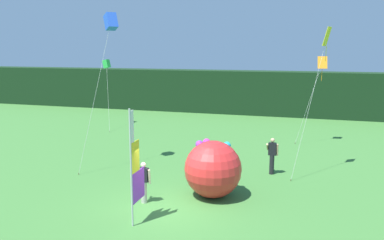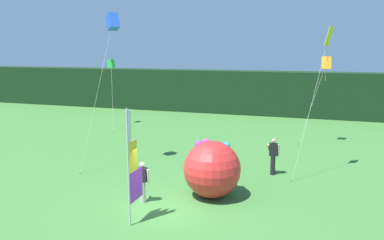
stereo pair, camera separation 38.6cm
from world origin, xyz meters
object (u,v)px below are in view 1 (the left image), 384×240
(kite_yellow_diamond_0, at_px, (325,43))
(person_near_banner, at_px, (272,155))
(kite_blue_box_3, at_px, (111,22))
(inflatable_balloon, at_px, (213,169))
(kite_green_box_2, at_px, (107,64))
(kite_orange_diamond_1, at_px, (321,67))
(person_mid_field, at_px, (144,181))
(banner_flag, at_px, (135,169))

(kite_yellow_diamond_0, bearing_deg, person_near_banner, -155.81)
(person_near_banner, relative_size, kite_blue_box_3, 0.23)
(inflatable_balloon, bearing_deg, person_near_banner, 61.04)
(kite_yellow_diamond_0, distance_m, kite_blue_box_3, 9.98)
(kite_green_box_2, distance_m, kite_blue_box_3, 10.83)
(kite_orange_diamond_1, bearing_deg, kite_green_box_2, 174.83)
(person_mid_field, height_order, kite_green_box_2, kite_green_box_2)
(kite_orange_diamond_1, bearing_deg, banner_flag, -113.82)
(person_near_banner, relative_size, person_mid_field, 1.08)
(kite_yellow_diamond_0, bearing_deg, kite_blue_box_3, -170.26)
(banner_flag, relative_size, kite_yellow_diamond_0, 0.58)
(kite_green_box_2, bearing_deg, kite_orange_diamond_1, -5.17)
(kite_orange_diamond_1, xyz_separation_m, kite_green_box_2, (-15.18, 1.37, -0.06))
(person_near_banner, height_order, kite_orange_diamond_1, kite_orange_diamond_1)
(person_near_banner, xyz_separation_m, kite_green_box_2, (-13.07, 8.36, 3.73))
(banner_flag, xyz_separation_m, inflatable_balloon, (1.91, 3.03, -0.75))
(kite_blue_box_3, bearing_deg, banner_flag, -56.72)
(person_mid_field, bearing_deg, person_near_banner, 48.64)
(person_mid_field, relative_size, inflatable_balloon, 0.71)
(person_mid_field, xyz_separation_m, kite_green_box_2, (-8.74, 13.27, 3.80))
(inflatable_balloon, relative_size, kite_blue_box_3, 0.30)
(person_near_banner, xyz_separation_m, kite_blue_box_3, (-7.70, -0.75, 6.11))
(kite_yellow_diamond_0, xyz_separation_m, kite_orange_diamond_1, (0.03, 6.05, -1.31))
(inflatable_balloon, bearing_deg, banner_flag, -122.28)
(person_mid_field, height_order, inflatable_balloon, inflatable_balloon)
(inflatable_balloon, distance_m, kite_blue_box_3, 8.69)
(kite_yellow_diamond_0, height_order, kite_orange_diamond_1, kite_yellow_diamond_0)
(banner_flag, bearing_deg, kite_orange_diamond_1, 66.18)
(kite_orange_diamond_1, xyz_separation_m, kite_blue_box_3, (-9.81, -7.73, 2.32))
(kite_yellow_diamond_0, distance_m, kite_green_box_2, 16.92)
(person_mid_field, xyz_separation_m, kite_yellow_diamond_0, (6.41, 5.85, 5.17))
(kite_yellow_diamond_0, bearing_deg, kite_orange_diamond_1, 89.73)
(kite_green_box_2, relative_size, kite_blue_box_3, 0.67)
(person_mid_field, xyz_separation_m, inflatable_balloon, (2.36, 1.36, 0.29))
(person_mid_field, height_order, kite_orange_diamond_1, kite_orange_diamond_1)
(banner_flag, xyz_separation_m, kite_green_box_2, (-9.19, 14.94, 2.76))
(banner_flag, height_order, kite_blue_box_3, kite_blue_box_3)
(banner_flag, height_order, inflatable_balloon, banner_flag)
(kite_yellow_diamond_0, xyz_separation_m, kite_blue_box_3, (-9.79, -1.68, 1.01))
(inflatable_balloon, distance_m, kite_yellow_diamond_0, 7.77)
(inflatable_balloon, bearing_deg, kite_blue_box_3, 153.97)
(banner_flag, height_order, person_mid_field, banner_flag)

